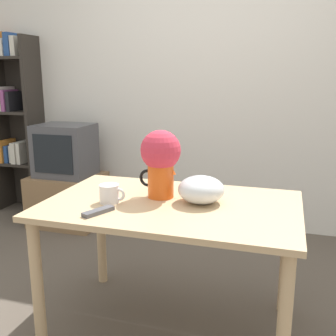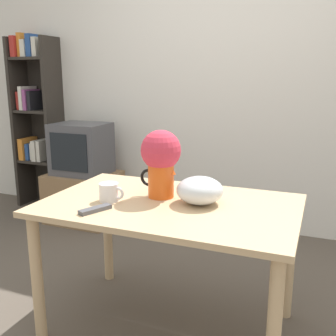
% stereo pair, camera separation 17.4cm
% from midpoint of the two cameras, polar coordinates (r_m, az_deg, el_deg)
% --- Properties ---
extents(ground_plane, '(12.00, 12.00, 0.00)m').
position_cam_midpoint_polar(ground_plane, '(2.42, -1.05, -21.46)').
color(ground_plane, brown).
extents(wall_back, '(8.00, 0.05, 2.60)m').
position_cam_midpoint_polar(wall_back, '(3.58, 9.51, 11.88)').
color(wall_back, silver).
rests_on(wall_back, ground_plane).
extents(table, '(1.31, 0.83, 0.73)m').
position_cam_midpoint_polar(table, '(2.08, 2.67, -7.74)').
color(table, tan).
rests_on(table, ground_plane).
extents(flower_vase, '(0.23, 0.22, 0.37)m').
position_cam_midpoint_polar(flower_vase, '(2.09, 1.34, 1.41)').
color(flower_vase, '#E05619').
rests_on(flower_vase, table).
extents(coffee_mug, '(0.14, 0.10, 0.10)m').
position_cam_midpoint_polar(coffee_mug, '(2.07, -6.13, -3.54)').
color(coffee_mug, white).
rests_on(coffee_mug, table).
extents(white_bowl, '(0.24, 0.24, 0.14)m').
position_cam_midpoint_polar(white_bowl, '(2.02, 7.11, -3.26)').
color(white_bowl, silver).
rests_on(white_bowl, table).
extents(remote_control, '(0.11, 0.17, 0.02)m').
position_cam_midpoint_polar(remote_control, '(1.93, -7.98, -6.01)').
color(remote_control, '#4C4C51').
rests_on(remote_control, table).
extents(tv_stand, '(0.63, 0.52, 0.47)m').
position_cam_midpoint_polar(tv_stand, '(3.87, -10.84, -4.13)').
color(tv_stand, '#8E6B47').
rests_on(tv_stand, ground_plane).
extents(tv_set, '(0.49, 0.41, 0.48)m').
position_cam_midpoint_polar(tv_set, '(3.76, -11.17, 2.75)').
color(tv_set, '#4C4C51').
rests_on(tv_set, tv_stand).
extents(bookshelf, '(0.47, 0.29, 1.79)m').
position_cam_midpoint_polar(bookshelf, '(4.33, -17.41, 7.42)').
color(bookshelf, '#2D2823').
rests_on(bookshelf, ground_plane).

